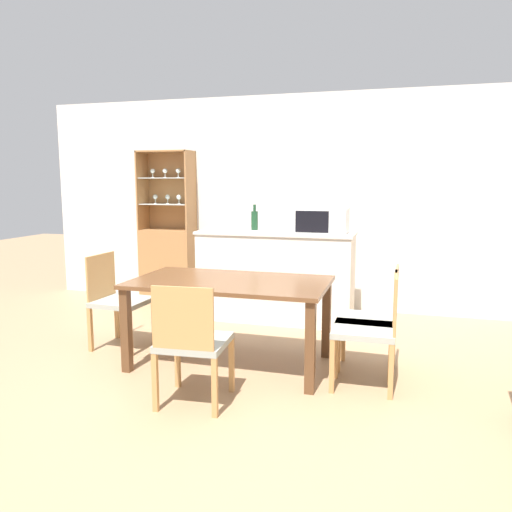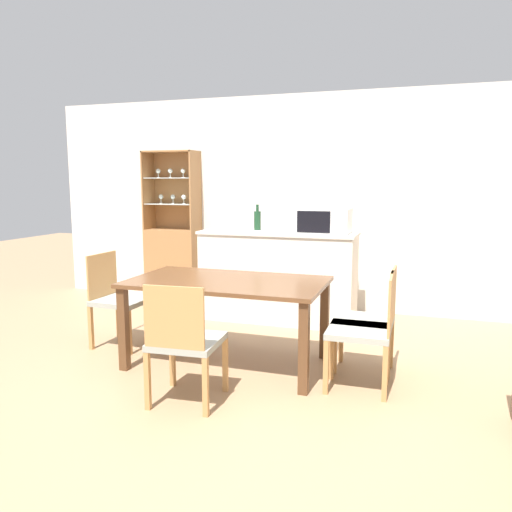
# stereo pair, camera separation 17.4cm
# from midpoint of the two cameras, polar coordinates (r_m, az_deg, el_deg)

# --- Properties ---
(ground_plane) EXTENTS (18.00, 18.00, 0.00)m
(ground_plane) POSITION_cam_midpoint_polar(r_m,az_deg,el_deg) (3.84, -1.96, -14.98)
(ground_plane) COLOR #A37F5B
(wall_back) EXTENTS (6.80, 0.06, 2.55)m
(wall_back) POSITION_cam_midpoint_polar(r_m,az_deg,el_deg) (6.06, 6.72, 6.06)
(wall_back) COLOR silver
(wall_back) RESTS_ON ground_plane
(kitchen_counter) EXTENTS (1.71, 0.56, 0.99)m
(kitchen_counter) POSITION_cam_midpoint_polar(r_m,az_deg,el_deg) (5.51, 3.41, -2.31)
(kitchen_counter) COLOR silver
(kitchen_counter) RESTS_ON ground_plane
(display_cabinet) EXTENTS (0.68, 0.33, 1.91)m
(display_cabinet) POSITION_cam_midpoint_polar(r_m,az_deg,el_deg) (6.52, -8.66, 0.22)
(display_cabinet) COLOR #A37042
(display_cabinet) RESTS_ON ground_plane
(dining_table) EXTENTS (1.62, 0.91, 0.72)m
(dining_table) POSITION_cam_midpoint_polar(r_m,az_deg,el_deg) (4.15, -2.12, -4.04)
(dining_table) COLOR brown
(dining_table) RESTS_ON ground_plane
(dining_chair_side_right_far) EXTENTS (0.46, 0.46, 0.86)m
(dining_chair_side_right_far) POSITION_cam_midpoint_polar(r_m,az_deg,el_deg) (4.09, 14.02, -7.13)
(dining_chair_side_right_far) COLOR #999E93
(dining_chair_side_right_far) RESTS_ON ground_plane
(dining_chair_head_near) EXTENTS (0.49, 0.49, 0.86)m
(dining_chair_head_near) POSITION_cam_midpoint_polar(r_m,az_deg,el_deg) (3.49, -6.73, -9.65)
(dining_chair_head_near) COLOR #999E93
(dining_chair_head_near) RESTS_ON ground_plane
(dining_chair_side_right_near) EXTENTS (0.46, 0.46, 0.86)m
(dining_chair_side_right_near) POSITION_cam_midpoint_polar(r_m,az_deg,el_deg) (3.82, 13.69, -8.20)
(dining_chair_side_right_near) COLOR #999E93
(dining_chair_side_right_near) RESTS_ON ground_plane
(dining_chair_side_left_far) EXTENTS (0.47, 0.47, 0.86)m
(dining_chair_side_left_far) POSITION_cam_midpoint_polar(r_m,az_deg,el_deg) (4.83, -14.47, -4.74)
(dining_chair_side_left_far) COLOR #999E93
(dining_chair_side_left_far) RESTS_ON ground_plane
(microwave) EXTENTS (0.54, 0.39, 0.26)m
(microwave) POSITION_cam_midpoint_polar(r_m,az_deg,el_deg) (5.32, 8.75, 4.01)
(microwave) COLOR silver
(microwave) RESTS_ON kitchen_counter
(wine_bottle) EXTENTS (0.08, 0.08, 0.29)m
(wine_bottle) POSITION_cam_midpoint_polar(r_m,az_deg,el_deg) (5.60, 1.05, 4.15)
(wine_bottle) COLOR #193D23
(wine_bottle) RESTS_ON kitchen_counter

